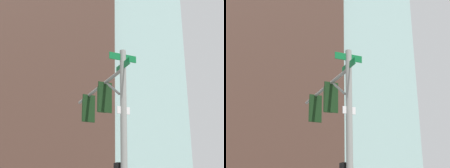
% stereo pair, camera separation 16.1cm
% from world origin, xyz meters
% --- Properties ---
extents(signal_pole_assembly, '(4.64, 2.22, 6.43)m').
position_xyz_m(signal_pole_assembly, '(-1.39, 1.00, 4.38)').
color(signal_pole_assembly, gray).
rests_on(signal_pole_assembly, ground_plane).
extents(building_brick_nearside, '(27.41, 20.13, 51.56)m').
position_xyz_m(building_brick_nearside, '(-34.71, 12.34, 25.78)').
color(building_brick_nearside, '#4C3328').
rests_on(building_brick_nearside, ground_plane).
extents(building_brick_midblock, '(16.85, 19.48, 44.82)m').
position_xyz_m(building_brick_midblock, '(-39.38, 35.36, 22.41)').
color(building_brick_midblock, '#845B47').
rests_on(building_brick_midblock, ground_plane).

